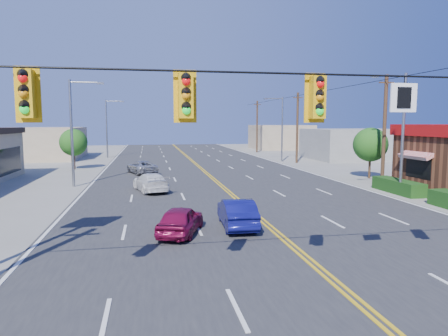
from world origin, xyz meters
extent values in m
plane|color=gray|center=(0.00, 0.00, 0.00)|extent=(160.00, 160.00, 0.00)
cube|color=#2D2D30|center=(0.00, 20.00, 0.03)|extent=(20.00, 120.00, 0.06)
cylinder|color=black|center=(0.00, 0.00, 6.00)|extent=(24.00, 0.05, 0.05)
cube|color=white|center=(1.20, 0.00, 5.45)|extent=(0.75, 0.04, 0.75)
cube|color=#D89E0C|center=(-8.00, 0.00, 5.42)|extent=(0.55, 0.34, 1.25)
cube|color=#D89E0C|center=(-4.50, 0.00, 5.42)|extent=(0.55, 0.34, 1.25)
cube|color=#D89E0C|center=(-1.20, 0.00, 5.42)|extent=(0.55, 0.34, 1.25)
cube|color=#194214|center=(11.50, 12.00, 0.45)|extent=(1.20, 9.00, 0.90)
cylinder|color=gray|center=(11.00, 14.00, 4.00)|extent=(0.20, 0.20, 8.00)
cylinder|color=gray|center=(9.90, 14.00, 7.80)|extent=(2.20, 0.12, 0.12)
cube|color=gray|center=(8.80, 14.00, 7.75)|extent=(0.50, 0.25, 0.15)
cylinder|color=gray|center=(11.00, 38.00, 4.00)|extent=(0.20, 0.20, 8.00)
cylinder|color=gray|center=(9.90, 38.00, 7.80)|extent=(2.20, 0.12, 0.12)
cube|color=gray|center=(8.80, 38.00, 7.75)|extent=(0.50, 0.25, 0.15)
cylinder|color=gray|center=(-11.00, 22.00, 4.00)|extent=(0.20, 0.20, 8.00)
cylinder|color=gray|center=(-9.90, 22.00, 7.80)|extent=(2.20, 0.12, 0.12)
cube|color=gray|center=(-8.80, 22.00, 7.75)|extent=(0.50, 0.25, 0.15)
cylinder|color=gray|center=(-11.00, 48.00, 4.00)|extent=(0.20, 0.20, 8.00)
cylinder|color=gray|center=(-9.90, 48.00, 7.80)|extent=(2.20, 0.12, 0.12)
cube|color=gray|center=(-8.80, 48.00, 7.75)|extent=(0.50, 0.25, 0.15)
cylinder|color=#47301E|center=(12.20, 18.00, 4.20)|extent=(0.28, 0.28, 8.40)
cylinder|color=#47301E|center=(12.20, 36.00, 4.20)|extent=(0.28, 0.28, 8.40)
cylinder|color=#47301E|center=(12.20, 54.00, 4.20)|extent=(0.28, 0.28, 8.40)
cylinder|color=#47301E|center=(13.50, 22.00, 1.05)|extent=(0.20, 0.20, 2.10)
sphere|color=#235B19|center=(13.50, 22.00, 2.94)|extent=(2.94, 2.94, 2.94)
cylinder|color=#47301E|center=(-13.00, 34.00, 1.00)|extent=(0.20, 0.20, 2.00)
sphere|color=#235B19|center=(-13.00, 34.00, 2.80)|extent=(2.80, 2.80, 2.80)
cube|color=gray|center=(22.00, 40.00, 2.00)|extent=(12.00, 10.00, 4.00)
cube|color=tan|center=(-20.00, 48.00, 2.10)|extent=(11.00, 12.00, 4.20)
cube|color=tan|center=(19.00, 62.00, 2.20)|extent=(10.00, 10.00, 4.40)
imported|color=maroon|center=(-4.09, 7.29, 0.61)|extent=(2.53, 3.84, 1.22)
imported|color=navy|center=(-1.46, 7.98, 0.65)|extent=(1.59, 4.02, 1.30)
imported|color=silver|center=(-5.28, 18.50, 0.64)|extent=(2.77, 4.69, 1.27)
imported|color=#ACACB1|center=(-6.03, 28.66, 0.60)|extent=(3.23, 4.73, 1.20)
camera|label=1|loc=(-5.39, -9.50, 4.79)|focal=32.00mm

